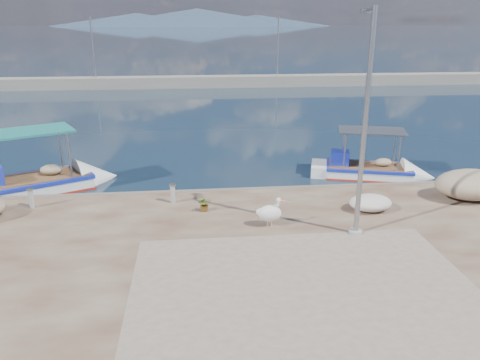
% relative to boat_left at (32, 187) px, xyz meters
% --- Properties ---
extents(ground, '(1400.00, 1400.00, 0.00)m').
position_rel_boat_left_xyz_m(ground, '(8.75, -6.91, -0.25)').
color(ground, '#162635').
rests_on(ground, ground).
extents(quay_patch, '(9.00, 7.00, 0.01)m').
position_rel_boat_left_xyz_m(quay_patch, '(9.75, -9.91, 0.26)').
color(quay_patch, gray).
rests_on(quay_patch, quay).
extents(breakwater, '(120.00, 2.20, 7.50)m').
position_rel_boat_left_xyz_m(breakwater, '(8.75, 33.09, 0.36)').
color(breakwater, gray).
rests_on(breakwater, ground).
extents(mountains, '(370.00, 280.00, 22.00)m').
position_rel_boat_left_xyz_m(mountains, '(13.14, 643.09, 9.26)').
color(mountains, '#28384C').
rests_on(mountains, ground).
extents(boat_left, '(6.86, 4.93, 3.17)m').
position_rel_boat_left_xyz_m(boat_left, '(0.00, 0.00, 0.00)').
color(boat_left, white).
rests_on(boat_left, ground).
extents(boat_right, '(5.78, 3.23, 2.65)m').
position_rel_boat_left_xyz_m(boat_right, '(15.26, 0.61, -0.04)').
color(boat_right, white).
rests_on(boat_right, ground).
extents(pelican, '(1.10, 0.63, 1.04)m').
position_rel_boat_left_xyz_m(pelican, '(9.50, -5.68, 0.74)').
color(pelican, tan).
rests_on(pelican, quay).
extents(lamp_post, '(0.44, 0.96, 7.00)m').
position_rel_boat_left_xyz_m(lamp_post, '(12.20, -6.47, 3.55)').
color(lamp_post, gray).
rests_on(lamp_post, quay).
extents(bollard_near, '(0.25, 0.25, 0.76)m').
position_rel_boat_left_xyz_m(bollard_near, '(6.18, -3.16, 0.67)').
color(bollard_near, gray).
rests_on(bollard_near, quay).
extents(bollard_far, '(0.25, 0.25, 0.75)m').
position_rel_boat_left_xyz_m(bollard_far, '(0.98, -3.10, 0.66)').
color(bollard_far, gray).
rests_on(bollard_far, quay).
extents(potted_plant, '(0.53, 0.48, 0.54)m').
position_rel_boat_left_xyz_m(potted_plant, '(7.36, -4.12, 0.52)').
color(potted_plant, '#33722D').
rests_on(potted_plant, quay).
extents(net_pile_d, '(1.56, 1.17, 0.59)m').
position_rel_boat_left_xyz_m(net_pile_d, '(13.37, -4.68, 0.54)').
color(net_pile_d, silver).
rests_on(net_pile_d, quay).
extents(net_pile_c, '(2.87, 2.05, 1.13)m').
position_rel_boat_left_xyz_m(net_pile_c, '(17.72, -3.89, 0.81)').
color(net_pile_c, tan).
rests_on(net_pile_c, quay).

